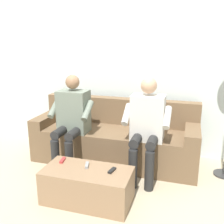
# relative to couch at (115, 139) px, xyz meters

# --- Properties ---
(ground_plane) EXTENTS (8.00, 8.00, 0.00)m
(ground_plane) POSITION_rel_couch_xyz_m (0.00, 0.72, -0.29)
(ground_plane) COLOR tan
(back_wall) EXTENTS (5.08, 0.06, 2.71)m
(back_wall) POSITION_rel_couch_xyz_m (0.00, -0.45, 1.07)
(back_wall) COLOR silver
(back_wall) RESTS_ON ground
(couch) EXTENTS (2.13, 0.71, 0.80)m
(couch) POSITION_rel_couch_xyz_m (0.00, 0.00, 0.00)
(couch) COLOR brown
(couch) RESTS_ON ground
(coffee_table) EXTENTS (0.87, 0.43, 0.34)m
(coffee_table) POSITION_rel_couch_xyz_m (0.00, 0.99, -0.12)
(coffee_table) COLOR #8C6B4C
(coffee_table) RESTS_ON ground
(person_left_seated) EXTENTS (0.53, 0.49, 1.18)m
(person_left_seated) POSITION_rel_couch_xyz_m (-0.47, 0.35, 0.37)
(person_left_seated) COLOR beige
(person_left_seated) RESTS_ON ground
(person_right_seated) EXTENTS (0.52, 0.54, 1.16)m
(person_right_seated) POSITION_rel_couch_xyz_m (0.47, 0.33, 0.37)
(person_right_seated) COLOR slate
(person_right_seated) RESTS_ON ground
(remote_gray) EXTENTS (0.06, 0.12, 0.03)m
(remote_gray) POSITION_rel_couch_xyz_m (0.03, 0.92, 0.07)
(remote_gray) COLOR gray
(remote_gray) RESTS_ON coffee_table
(remote_red) EXTENTS (0.05, 0.12, 0.02)m
(remote_red) POSITION_rel_couch_xyz_m (0.32, 0.89, 0.06)
(remote_red) COLOR #B73333
(remote_red) RESTS_ON coffee_table
(remote_black) EXTENTS (0.06, 0.12, 0.02)m
(remote_black) POSITION_rel_couch_xyz_m (-0.24, 0.95, 0.06)
(remote_black) COLOR black
(remote_black) RESTS_ON coffee_table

